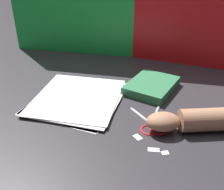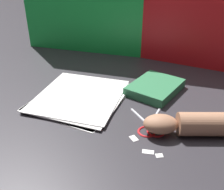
{
  "view_description": "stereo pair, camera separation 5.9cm",
  "coord_description": "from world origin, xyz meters",
  "px_view_note": "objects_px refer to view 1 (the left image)",
  "views": [
    {
      "loc": [
        0.25,
        -0.74,
        0.47
      ],
      "look_at": [
        0.03,
        -0.04,
        0.06
      ],
      "focal_mm": 42.0,
      "sensor_mm": 36.0,
      "label": 1
    },
    {
      "loc": [
        0.31,
        -0.72,
        0.47
      ],
      "look_at": [
        0.03,
        -0.04,
        0.06
      ],
      "focal_mm": 42.0,
      "sensor_mm": 36.0,
      "label": 2
    }
  ],
  "objects_px": {
    "paper_stack": "(78,98)",
    "book_closed": "(152,86)",
    "scissors": "(152,124)",
    "hand_forearm": "(208,120)"
  },
  "relations": [
    {
      "from": "paper_stack",
      "to": "scissors",
      "type": "height_order",
      "value": "paper_stack"
    },
    {
      "from": "scissors",
      "to": "hand_forearm",
      "type": "bearing_deg",
      "value": 10.9
    },
    {
      "from": "book_closed",
      "to": "scissors",
      "type": "bearing_deg",
      "value": -79.43
    },
    {
      "from": "paper_stack",
      "to": "book_closed",
      "type": "height_order",
      "value": "book_closed"
    },
    {
      "from": "paper_stack",
      "to": "scissors",
      "type": "relative_size",
      "value": 2.07
    },
    {
      "from": "scissors",
      "to": "hand_forearm",
      "type": "relative_size",
      "value": 0.47
    },
    {
      "from": "hand_forearm",
      "to": "paper_stack",
      "type": "bearing_deg",
      "value": 174.12
    },
    {
      "from": "paper_stack",
      "to": "book_closed",
      "type": "xyz_separation_m",
      "value": [
        0.24,
        0.15,
        0.01
      ]
    },
    {
      "from": "paper_stack",
      "to": "hand_forearm",
      "type": "distance_m",
      "value": 0.44
    },
    {
      "from": "scissors",
      "to": "hand_forearm",
      "type": "distance_m",
      "value": 0.16
    }
  ]
}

